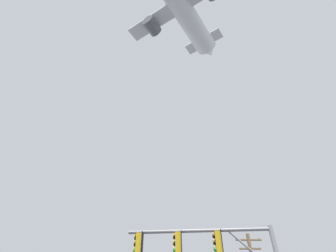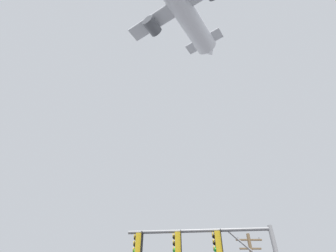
# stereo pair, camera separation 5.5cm
# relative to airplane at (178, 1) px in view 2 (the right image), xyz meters

# --- Properties ---
(airplane) EXTENTS (21.12, 27.21, 8.28)m
(airplane) POSITION_rel_airplane_xyz_m (0.00, 0.00, 0.00)
(airplane) COLOR white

